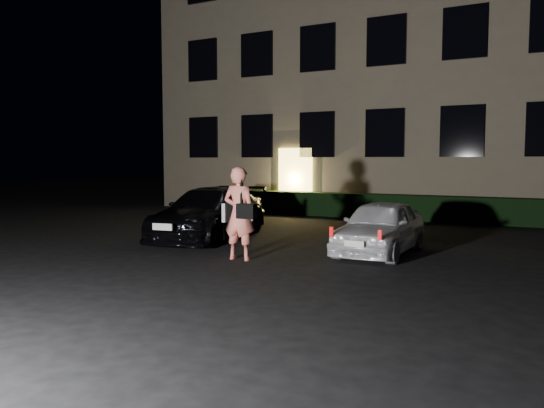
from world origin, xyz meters
The scene contains 6 objects.
ground centered at (0.00, 0.00, 0.00)m, with size 80.00×80.00×0.00m, color black.
building centered at (0.00, 14.99, 6.00)m, with size 20.00×8.11×12.00m.
hedge centered at (0.00, 10.50, 0.42)m, with size 15.00×0.70×0.85m, color black.
sedan centered at (-2.59, 3.79, 0.66)m, with size 2.50×4.76×1.32m.
hatch centered at (2.01, 3.65, 0.58)m, with size 1.41×3.44×1.17m.
man centered at (-0.31, 1.55, 0.95)m, with size 0.79×0.48×1.90m.
Camera 1 is at (5.28, -7.63, 2.03)m, focal length 35.00 mm.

